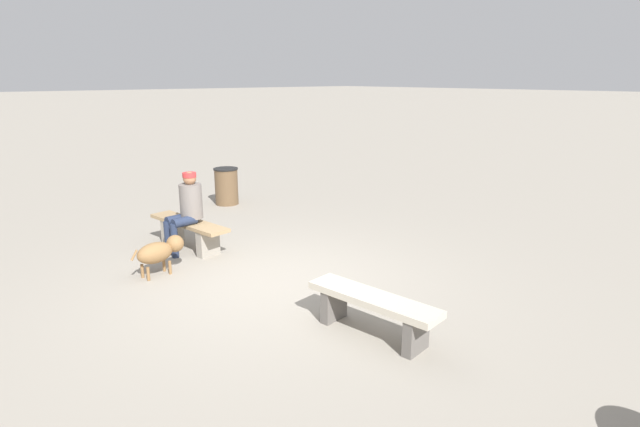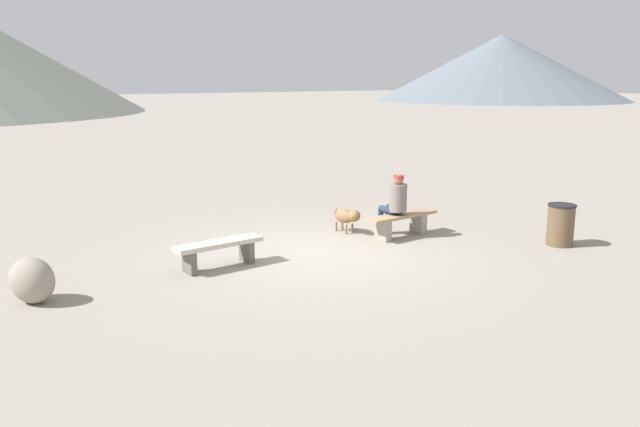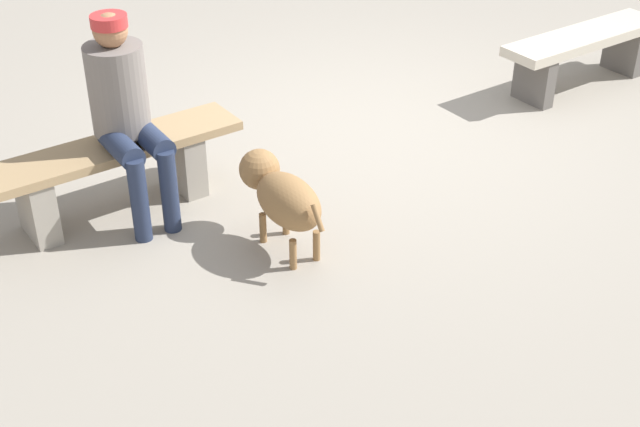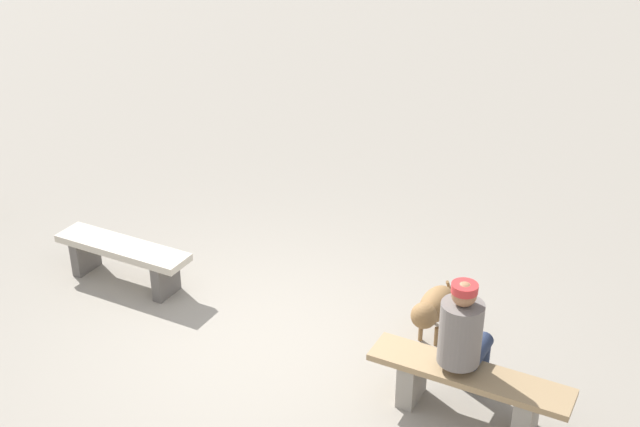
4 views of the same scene
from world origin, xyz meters
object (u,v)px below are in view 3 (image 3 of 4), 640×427
Objects in this scene: bench_right at (112,168)px; bench_left at (583,48)px; seated_person at (124,104)px; dog at (281,194)px.

bench_left is at bearing 174.70° from bench_right.
seated_person reaches higher than bench_left.
bench_left is 0.92× the size of bench_right.
bench_left is 3.38m from dog.
bench_right is 2.13× the size of dog.
seated_person reaches higher than bench_right.
seated_person is at bearing 143.69° from bench_right.
bench_right is (4.02, 0.07, -0.02)m from bench_left.
dog is (-0.77, 0.87, 0.04)m from bench_right.
bench_left is 4.02m from bench_right.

